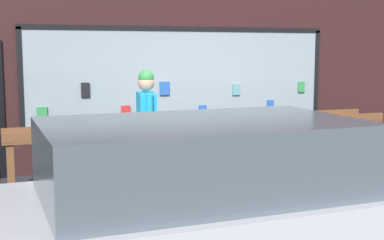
{
  "coord_description": "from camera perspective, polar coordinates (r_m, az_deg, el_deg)",
  "views": [
    {
      "loc": [
        -2.86,
        -6.26,
        1.94
      ],
      "look_at": [
        -0.32,
        0.89,
        0.95
      ],
      "focal_mm": 50.0,
      "sensor_mm": 36.0,
      "label": 1
    }
  ],
  "objects": [
    {
      "name": "ground_plane",
      "position": [
        7.15,
        4.83,
        -8.36
      ],
      "size": [
        40.0,
        40.0,
        0.0
      ],
      "primitive_type": "plane",
      "color": "#2D2D33"
    },
    {
      "name": "parked_car",
      "position": [
        4.24,
        1.06,
        -9.06
      ],
      "size": [
        4.36,
        1.95,
        1.41
      ],
      "rotation": [
        0.0,
        0.0,
        0.03
      ],
      "color": "silver",
      "rests_on": "ground_plane"
    },
    {
      "name": "person_browsing",
      "position": [
        7.19,
        -4.87,
        -0.23
      ],
      "size": [
        0.27,
        0.66,
        1.69
      ],
      "rotation": [
        0.0,
        0.0,
        1.46
      ],
      "color": "#2D334C",
      "rests_on": "ground_plane"
    },
    {
      "name": "display_table_left",
      "position": [
        7.57,
        -9.5,
        -1.99
      ],
      "size": [
        2.68,
        0.63,
        0.89
      ],
      "color": "brown",
      "rests_on": "ground_plane"
    },
    {
      "name": "small_dog",
      "position": [
        7.05,
        -7.45,
        -6.32
      ],
      "size": [
        0.28,
        0.6,
        0.4
      ],
      "rotation": [
        0.0,
        0.0,
        1.34
      ],
      "color": "black",
      "rests_on": "ground_plane"
    },
    {
      "name": "shopfront_facade",
      "position": [
        9.11,
        -1.53,
        5.67
      ],
      "size": [
        8.64,
        0.29,
        3.37
      ],
      "color": "#331919",
      "rests_on": "ground_plane"
    },
    {
      "name": "display_table_right",
      "position": [
        8.67,
        11.42,
        -0.54
      ],
      "size": [
        2.68,
        0.7,
        0.94
      ],
      "color": "brown",
      "rests_on": "ground_plane"
    }
  ]
}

